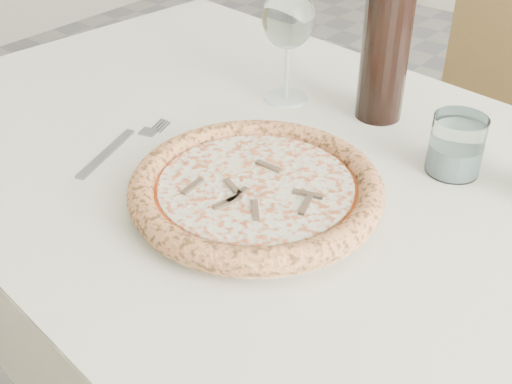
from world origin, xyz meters
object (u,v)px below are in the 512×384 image
(plate, at_px, (256,199))
(pizza, at_px, (256,188))
(chair_far, at_px, (511,130))
(wine_glass, at_px, (288,21))
(tumbler, at_px, (456,149))
(wine_bottle, at_px, (386,40))
(dining_table, at_px, (298,223))

(plate, height_order, pizza, pizza)
(chair_far, height_order, wine_glass, wine_glass)
(pizza, xyz_separation_m, tumbler, (0.17, 0.24, 0.01))
(wine_bottle, bearing_deg, wine_glass, -163.68)
(pizza, relative_size, wine_bottle, 1.09)
(plate, relative_size, pizza, 0.88)
(wine_bottle, bearing_deg, dining_table, -88.70)
(dining_table, bearing_deg, wine_glass, 131.86)
(chair_far, height_order, tumbler, chair_far)
(plate, bearing_deg, wine_glass, 119.92)
(pizza, distance_m, wine_bottle, 0.34)
(pizza, bearing_deg, plate, 18.31)
(dining_table, height_order, pizza, pizza)
(chair_far, bearing_deg, plate, -94.73)
(pizza, distance_m, wine_glass, 0.34)
(dining_table, distance_m, wine_bottle, 0.32)
(plate, height_order, wine_glass, wine_glass)
(pizza, bearing_deg, wine_glass, 119.92)
(chair_far, bearing_deg, tumbler, -81.05)
(plate, xyz_separation_m, pizza, (-0.00, -0.00, 0.02))
(plate, distance_m, wine_glass, 0.35)
(dining_table, height_order, tumbler, tumbler)
(pizza, bearing_deg, dining_table, 90.00)
(plate, relative_size, tumbler, 3.47)
(tumbler, relative_size, wine_bottle, 0.28)
(wine_glass, height_order, wine_bottle, wine_bottle)
(wine_glass, height_order, tumbler, wine_glass)
(chair_far, height_order, pizza, chair_far)
(dining_table, height_order, chair_far, chair_far)
(wine_glass, bearing_deg, pizza, -60.08)
(pizza, height_order, wine_glass, wine_glass)
(chair_far, xyz_separation_m, pizza, (-0.07, -0.85, 0.25))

